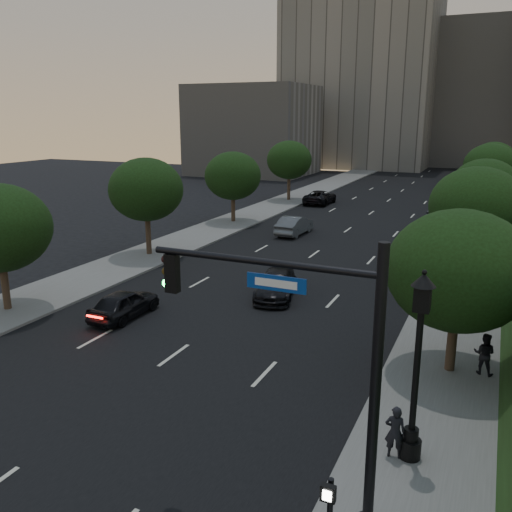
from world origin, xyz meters
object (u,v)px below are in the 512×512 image
at_px(traffic_signal_mast, 326,384).
at_px(pedestrian_b, 484,354).
at_px(sedan_near_left, 124,304).
at_px(sedan_far_right, 442,209).
at_px(sedan_far_left, 320,197).
at_px(sedan_near_right, 276,285).
at_px(pedestrian_a, 395,432).
at_px(sedan_mid_left, 294,225).
at_px(pedestrian_c, 465,306).
at_px(street_lamp, 416,376).

bearing_deg(traffic_signal_mast, pedestrian_b, 71.61).
bearing_deg(sedan_near_left, sedan_far_right, -108.06).
bearing_deg(sedan_far_left, pedestrian_b, 116.92).
distance_m(sedan_far_left, sedan_far_right, 13.31).
relative_size(traffic_signal_mast, sedan_near_right, 1.50).
relative_size(pedestrian_a, pedestrian_b, 0.98).
xyz_separation_m(sedan_mid_left, pedestrian_c, (13.98, -15.67, 0.35)).
bearing_deg(sedan_near_right, sedan_mid_left, 93.07).
bearing_deg(pedestrian_a, traffic_signal_mast, 62.62).
bearing_deg(sedan_mid_left, sedan_far_right, -126.01).
xyz_separation_m(sedan_near_right, pedestrian_c, (9.48, -0.66, 0.44)).
height_order(street_lamp, pedestrian_b, street_lamp).
bearing_deg(sedan_far_right, sedan_near_right, -86.90).
distance_m(pedestrian_a, pedestrian_b, 6.77).
xyz_separation_m(traffic_signal_mast, pedestrian_a, (1.12, 3.14, -2.75)).
height_order(sedan_mid_left, sedan_far_left, sedan_mid_left).
height_order(sedan_near_left, pedestrian_b, pedestrian_b).
height_order(sedan_near_left, sedan_far_left, sedan_far_left).
bearing_deg(sedan_far_right, traffic_signal_mast, -73.34).
distance_m(street_lamp, sedan_far_right, 39.79).
bearing_deg(pedestrian_b, sedan_far_left, -55.04).
xyz_separation_m(sedan_mid_left, sedan_near_right, (4.50, -15.01, -0.09)).
bearing_deg(sedan_far_left, traffic_signal_mast, 108.43).
bearing_deg(sedan_near_left, pedestrian_b, -178.33).
height_order(traffic_signal_mast, sedan_near_right, traffic_signal_mast).
bearing_deg(sedan_far_left, street_lamp, 111.55).
bearing_deg(pedestrian_a, sedan_far_right, -93.76).
height_order(traffic_signal_mast, pedestrian_c, traffic_signal_mast).
bearing_deg(street_lamp, sedan_near_left, 157.65).
bearing_deg(traffic_signal_mast, sedan_near_right, 115.88).
height_order(traffic_signal_mast, sedan_far_right, traffic_signal_mast).
xyz_separation_m(sedan_near_right, pedestrian_b, (10.46, -5.39, 0.26)).
bearing_deg(pedestrian_c, sedan_near_left, 28.51).
height_order(traffic_signal_mast, sedan_near_left, traffic_signal_mast).
bearing_deg(street_lamp, pedestrian_b, 75.32).
xyz_separation_m(sedan_far_right, pedestrian_c, (3.87, -28.59, 0.35)).
relative_size(street_lamp, sedan_near_left, 1.39).
bearing_deg(pedestrian_c, sedan_far_right, -72.80).
height_order(street_lamp, sedan_far_left, street_lamp).
bearing_deg(traffic_signal_mast, sedan_mid_left, 111.43).
relative_size(sedan_near_left, sedan_far_left, 0.76).
relative_size(sedan_far_left, sedan_far_right, 1.20).
relative_size(traffic_signal_mast, pedestrian_a, 4.51).
xyz_separation_m(traffic_signal_mast, street_lamp, (1.54, 3.29, -1.04)).
height_order(traffic_signal_mast, pedestrian_a, traffic_signal_mast).
bearing_deg(pedestrian_a, sedan_near_left, -31.23).
height_order(sedan_near_right, sedan_far_right, sedan_far_right).
xyz_separation_m(sedan_mid_left, pedestrian_a, (12.89, -26.85, 0.16)).
distance_m(street_lamp, sedan_far_left, 45.53).
relative_size(sedan_far_right, pedestrian_a, 2.89).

